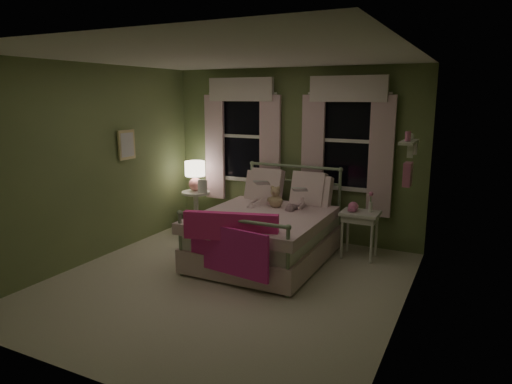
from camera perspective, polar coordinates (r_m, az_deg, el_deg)
The scene contains 18 objects.
room_shell at distance 5.18m, azimuth -4.08°, elevation 2.07°, with size 4.20×4.20×4.20m.
bed at distance 6.18m, azimuth 1.44°, elevation -4.99°, with size 1.58×2.04×1.18m.
pink_throw at distance 5.24m, azimuth -3.32°, elevation -5.55°, with size 1.09×0.40×0.71m.
child_left at distance 6.53m, azimuth 0.81°, elevation 1.17°, with size 0.29×0.19×0.79m, color #F7D1DD.
child_right at distance 6.33m, azimuth 5.38°, elevation 0.13°, with size 0.32×0.25×0.65m, color #F7D1DD.
book_left at distance 6.31m, azimuth -0.17°, elevation 0.78°, with size 0.20×0.27×0.03m, color beige.
book_right at distance 6.09m, azimuth 4.54°, elevation -0.07°, with size 0.20×0.27×0.02m, color beige.
teddy_bear at distance 6.31m, azimuth 2.47°, elevation -0.82°, with size 0.23×0.19×0.31m.
nightstand_left at distance 7.57m, azimuth -7.52°, elevation -1.65°, with size 0.46×0.46×0.65m.
table_lamp at distance 7.46m, azimuth -7.63°, elevation 2.35°, with size 0.33×0.33×0.49m.
book_nightstand at distance 7.40m, azimuth -7.27°, elevation -0.06°, with size 0.16×0.22×0.02m, color beige.
nightstand_right at distance 6.34m, azimuth 12.87°, elevation -3.31°, with size 0.50×0.40×0.64m.
pink_toy at distance 6.32m, azimuth 12.05°, elevation -1.83°, with size 0.14×0.19×0.14m.
bud_vase at distance 6.30m, azimuth 14.14°, elevation -1.21°, with size 0.06×0.06×0.28m.
window_left at distance 7.31m, azimuth -1.79°, elevation 7.53°, with size 1.34×0.13×1.96m.
window_right at distance 6.68m, azimuth 11.28°, elevation 6.89°, with size 1.34×0.13×1.96m.
wall_shelf at distance 5.18m, azimuth 18.53°, elevation 4.00°, with size 0.15×0.50×0.60m.
framed_picture at distance 6.78m, azimuth -15.87°, elevation 5.70°, with size 0.03×0.32×0.42m.
Camera 1 is at (2.59, -4.39, 2.18)m, focal length 32.00 mm.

